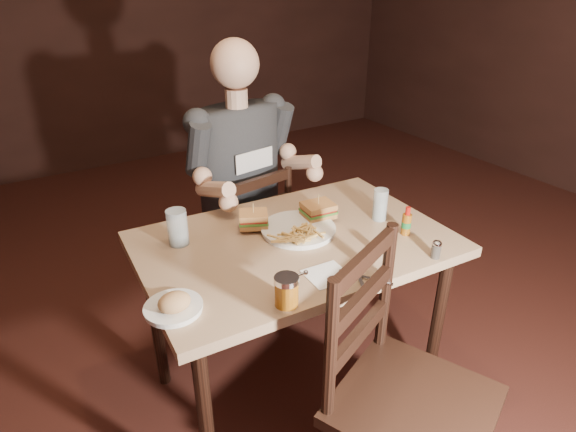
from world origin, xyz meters
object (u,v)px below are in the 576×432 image
chair_near (414,405)px  syrup_dispenser (287,291)px  main_table (295,258)px  chair_far (242,243)px  hot_sauce (407,221)px  diner (244,152)px  glass_right (380,205)px  glass_left (178,227)px  side_plate (174,309)px  dinner_plate (298,230)px

chair_near → syrup_dispenser: chair_near is taller
main_table → syrup_dispenser: syrup_dispenser is taller
chair_far → hot_sauce: bearing=102.8°
chair_far → chair_near: bearing=78.9°
main_table → chair_far: bearing=83.5°
diner → glass_right: diner is taller
syrup_dispenser → chair_far: bearing=74.8°
main_table → glass_left: size_ratio=8.66×
diner → syrup_dispenser: (-0.32, -0.89, -0.12)m
side_plate → chair_near: bearing=-40.4°
chair_far → dinner_plate: size_ratio=2.98×
hot_sauce → syrup_dispenser: hot_sauce is taller
diner → hot_sauce: (0.31, -0.76, -0.11)m
diner → glass_right: bearing=-71.7°
main_table → dinner_plate: bearing=45.1°
main_table → hot_sauce: hot_sauce is taller
chair_far → hot_sauce: size_ratio=7.36×
dinner_plate → side_plate: 0.63m
chair_near → side_plate: 0.80m
diner → glass_right: 0.69m
chair_near → diner: bearing=63.9°
main_table → glass_right: bearing=-6.0°
main_table → glass_right: size_ratio=9.05×
dinner_plate → hot_sauce: hot_sauce is taller
main_table → hot_sauce: size_ratio=10.36×
chair_near → hot_sauce: size_ratio=8.42×
chair_far → syrup_dispenser: size_ratio=8.50×
dinner_plate → glass_right: size_ratio=2.15×
glass_left → hot_sauce: size_ratio=1.20×
syrup_dispenser → hot_sauce: bearing=15.1°
chair_near → glass_right: bearing=35.8°
diner → hot_sauce: diner is taller
chair_far → hot_sauce: (0.32, -0.81, 0.40)m
syrup_dispenser → dinner_plate: bearing=55.6°
diner → syrup_dispenser: bearing=-118.6°
diner → glass_left: 0.60m
chair_near → dinner_plate: size_ratio=3.41×
syrup_dispenser → side_plate: (-0.31, 0.16, -0.04)m
chair_far → hot_sauce: 0.96m
chair_near → syrup_dispenser: size_ratio=9.73×
hot_sauce → glass_right: bearing=91.0°
chair_near → diner: size_ratio=0.99×
chair_far → main_table: bearing=74.5°
dinner_plate → syrup_dispenser: size_ratio=2.85×
hot_sauce → side_plate: 0.94m
diner → side_plate: diner is taller
chair_near → dinner_plate: chair_near is taller
side_plate → chair_far: bearing=51.9°
main_table → dinner_plate: (0.04, 0.04, 0.09)m
chair_near → glass_right: (0.37, 0.62, 0.34)m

